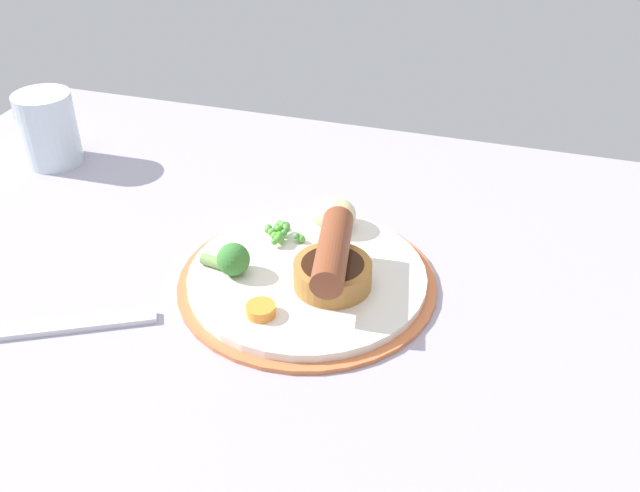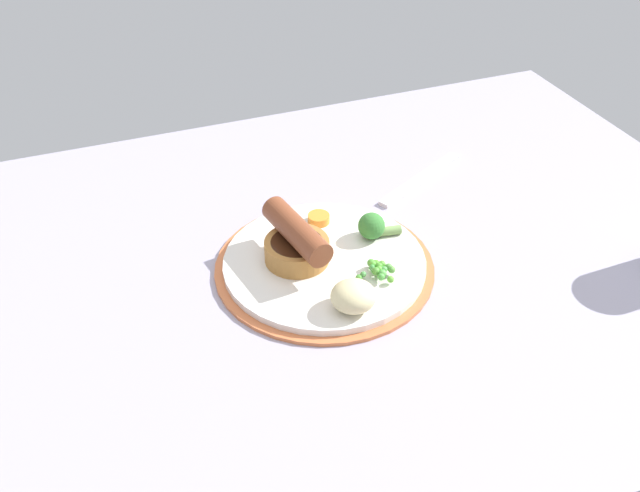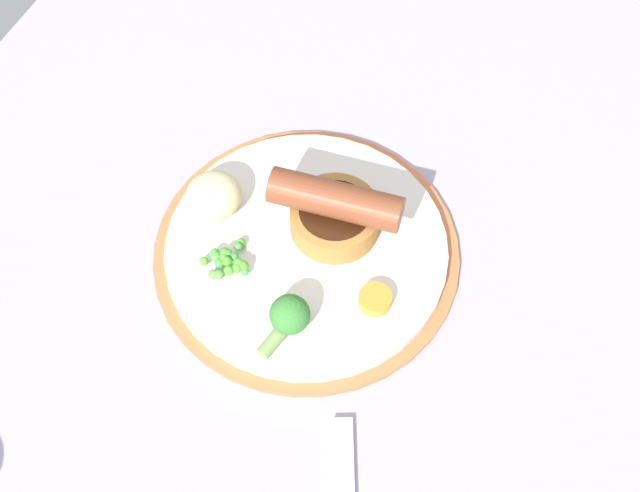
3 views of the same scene
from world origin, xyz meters
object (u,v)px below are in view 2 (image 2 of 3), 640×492
broccoli_floret_near (373,226)px  fork (421,179)px  sausage_pudding (298,245)px  pea_pile (378,269)px  dinner_plate (324,265)px  potato_chunk_1 (353,296)px  carrot_slice_0 (319,219)px

broccoli_floret_near → fork: bearing=-128.7°
sausage_pudding → pea_pile: (-7.82, 5.89, -1.53)cm
dinner_plate → sausage_pudding: sausage_pudding is taller
potato_chunk_1 → sausage_pudding: bearing=-73.6°
fork → potato_chunk_1: bearing=20.8°
broccoli_floret_near → fork: size_ratio=0.31×
sausage_pudding → fork: 27.01cm
carrot_slice_0 → dinner_plate: bearing=74.2°
dinner_plate → sausage_pudding: bearing=-13.9°
broccoli_floret_near → fork: 17.58cm
broccoli_floret_near → dinner_plate: bearing=25.7°
carrot_slice_0 → fork: bearing=-161.2°
potato_chunk_1 → fork: bearing=-131.7°
carrot_slice_0 → fork: carrot_slice_0 is taller
sausage_pudding → carrot_slice_0: size_ratio=4.15×
pea_pile → broccoli_floret_near: size_ratio=0.87×
sausage_pudding → carrot_slice_0: 8.85cm
dinner_plate → pea_pile: size_ratio=5.51×
fork → sausage_pudding: bearing=1.6°
pea_pile → potato_chunk_1: potato_chunk_1 is taller
potato_chunk_1 → carrot_slice_0: bearing=-97.8°
carrot_slice_0 → potato_chunk_1: bearing=82.2°
dinner_plate → carrot_slice_0: carrot_slice_0 is taller
broccoli_floret_near → potato_chunk_1: same height
sausage_pudding → carrot_slice_0: (-5.23, -6.85, -2.00)cm
carrot_slice_0 → fork: (-18.15, -6.18, -1.65)cm
dinner_plate → broccoli_floret_near: bearing=-163.6°
potato_chunk_1 → carrot_slice_0: (-2.31, -16.80, -1.16)cm
pea_pile → dinner_plate: bearing=-47.2°
pea_pile → broccoli_floret_near: 7.78cm
dinner_plate → carrot_slice_0: 8.03cm
dinner_plate → potato_chunk_1: bearing=89.1°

